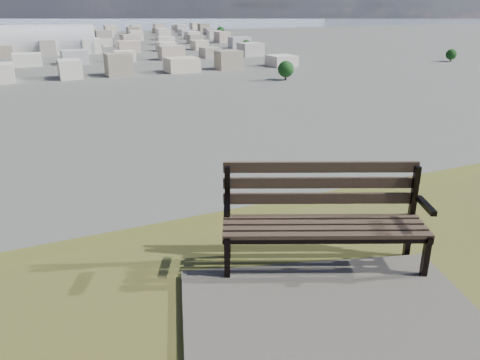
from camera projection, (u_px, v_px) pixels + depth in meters
name	position (u px, v px, depth m)	size (l,w,h in m)	color
park_bench	(323.00, 212.00, 4.71)	(2.08, 1.40, 1.05)	#48382A
arena	(50.00, 45.00, 279.26)	(54.86, 29.91, 21.97)	silver
city_blocks	(22.00, 40.00, 346.21)	(395.00, 361.00, 7.00)	beige
bay_water	(16.00, 23.00, 777.66)	(2400.00, 700.00, 0.12)	#9AAFC4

